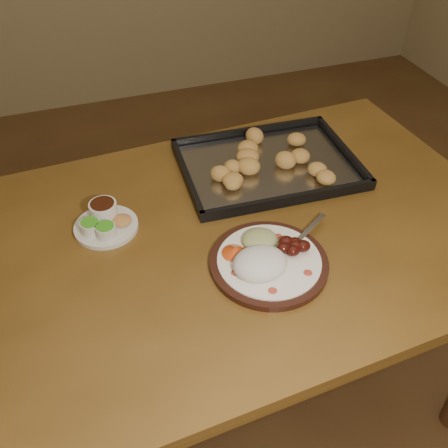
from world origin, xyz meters
name	(u,v)px	position (x,y,z in m)	size (l,w,h in m)	color
ground	(253,323)	(0.00, 0.00, 0.00)	(4.00, 4.00, 0.00)	brown
dining_table	(214,262)	(-0.23, -0.24, 0.65)	(1.55, 0.99, 0.75)	brown
dinner_plate	(266,259)	(-0.15, -0.38, 0.77)	(0.33, 0.27, 0.06)	black
condiment_saucer	(105,222)	(-0.47, -0.13, 0.77)	(0.16, 0.16, 0.05)	silver
baking_tray	(268,163)	(0.00, -0.02, 0.77)	(0.50, 0.38, 0.05)	black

